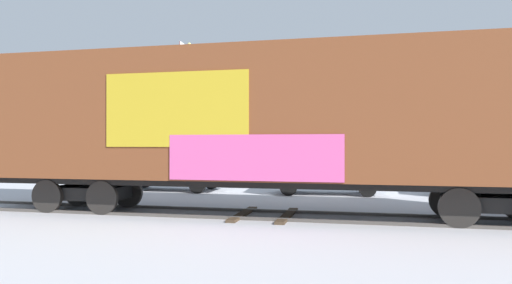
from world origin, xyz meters
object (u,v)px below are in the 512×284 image
(freight_car, at_px, (270,118))
(parked_car_black, at_px, (498,173))
(flagpole, at_px, (187,87))
(parked_car_white, at_px, (327,172))
(parked_car_silver, at_px, (168,171))

(freight_car, relative_size, parked_car_black, 3.93)
(flagpole, relative_size, parked_car_white, 1.74)
(parked_car_silver, relative_size, parked_car_white, 1.10)
(parked_car_silver, distance_m, parked_car_black, 12.72)
(freight_car, xyz_separation_m, parked_car_silver, (-5.15, 6.14, -1.80))
(freight_car, xyz_separation_m, parked_car_white, (1.38, 5.78, -1.76))
(parked_car_silver, bearing_deg, parked_car_white, -3.15)
(parked_car_black, bearing_deg, parked_car_white, -178.59)
(freight_car, height_order, parked_car_white, freight_car)
(freight_car, height_order, parked_car_black, freight_car)
(parked_car_silver, xyz_separation_m, parked_car_black, (12.72, -0.21, 0.06))
(flagpole, distance_m, parked_car_white, 10.05)
(flagpole, distance_m, parked_car_black, 15.13)
(flagpole, relative_size, parked_car_black, 1.69)
(flagpole, height_order, parked_car_silver, flagpole)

